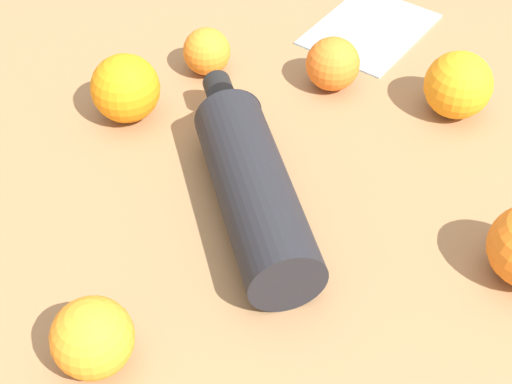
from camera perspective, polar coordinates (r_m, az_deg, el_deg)
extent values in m
plane|color=olive|center=(0.81, 0.19, 0.30)|extent=(2.40, 2.40, 0.00)
cylinder|color=black|center=(0.76, 0.00, 0.00)|extent=(0.26, 0.15, 0.08)
cone|color=black|center=(0.86, -2.41, 6.66)|extent=(0.07, 0.09, 0.08)
cylinder|color=black|center=(0.88, -2.89, 7.98)|extent=(0.03, 0.04, 0.03)
sphere|color=orange|center=(0.93, 5.90, 9.73)|extent=(0.07, 0.07, 0.07)
sphere|color=orange|center=(0.96, -3.79, 10.68)|extent=(0.06, 0.06, 0.06)
sphere|color=orange|center=(0.92, 15.21, 7.90)|extent=(0.08, 0.08, 0.08)
sphere|color=orange|center=(0.89, -9.95, 7.82)|extent=(0.08, 0.08, 0.08)
sphere|color=orange|center=(0.66, -12.40, -10.84)|extent=(0.07, 0.07, 0.07)
cube|color=#99BFD8|center=(1.06, 8.70, 12.27)|extent=(0.22, 0.20, 0.01)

